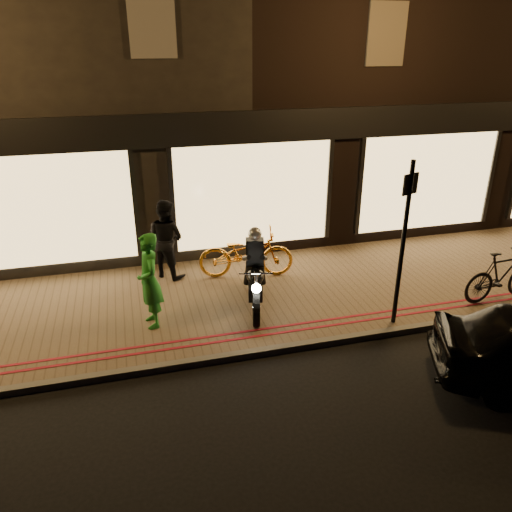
{
  "coord_description": "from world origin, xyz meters",
  "views": [
    {
      "loc": [
        -2.8,
        -6.73,
        4.89
      ],
      "look_at": [
        -0.54,
        1.69,
        1.1
      ],
      "focal_mm": 35.0,
      "sensor_mm": 36.0,
      "label": 1
    }
  ],
  "objects_px": {
    "motorcycle": "(255,277)",
    "bicycle_gold": "(246,253)",
    "sign_post": "(404,237)",
    "person_green": "(150,281)"
  },
  "relations": [
    {
      "from": "motorcycle",
      "to": "bicycle_gold",
      "type": "relative_size",
      "value": 0.94
    },
    {
      "from": "sign_post",
      "to": "bicycle_gold",
      "type": "relative_size",
      "value": 1.47
    },
    {
      "from": "bicycle_gold",
      "to": "person_green",
      "type": "relative_size",
      "value": 1.16
    },
    {
      "from": "motorcycle",
      "to": "sign_post",
      "type": "relative_size",
      "value": 0.64
    },
    {
      "from": "motorcycle",
      "to": "person_green",
      "type": "relative_size",
      "value": 1.09
    },
    {
      "from": "motorcycle",
      "to": "person_green",
      "type": "height_order",
      "value": "person_green"
    },
    {
      "from": "bicycle_gold",
      "to": "person_green",
      "type": "distance_m",
      "value": 2.64
    },
    {
      "from": "motorcycle",
      "to": "sign_post",
      "type": "bearing_deg",
      "value": -14.91
    },
    {
      "from": "motorcycle",
      "to": "sign_post",
      "type": "height_order",
      "value": "sign_post"
    },
    {
      "from": "motorcycle",
      "to": "person_green",
      "type": "xyz_separation_m",
      "value": [
        -1.97,
        -0.18,
        0.26
      ]
    }
  ]
}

